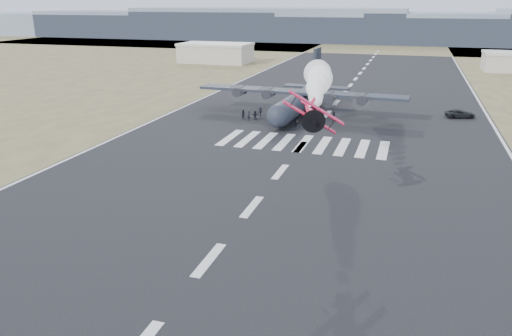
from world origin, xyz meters
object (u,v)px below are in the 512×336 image
at_px(crew_d, 296,122).
at_px(crew_h, 243,114).
at_px(hangar_left, 216,53).
at_px(transport_aircraft, 302,98).
at_px(crew_b, 333,116).
at_px(crew_a, 269,113).
at_px(aerobatic_biplane, 311,113).
at_px(support_vehicle, 460,114).
at_px(crew_c, 260,112).
at_px(crew_f, 255,115).
at_px(crew_e, 283,115).
at_px(crew_g, 249,116).

distance_m(crew_d, crew_h, 10.95).
xyz_separation_m(hangar_left, transport_aircraft, (47.18, -73.87, -0.42)).
xyz_separation_m(crew_b, crew_h, (-16.10, -3.92, 0.06)).
bearing_deg(crew_d, crew_a, -98.34).
height_order(hangar_left, crew_d, hangar_left).
xyz_separation_m(aerobatic_biplane, crew_a, (-15.98, 41.80, -9.75)).
distance_m(support_vehicle, crew_c, 37.51).
xyz_separation_m(hangar_left, crew_f, (40.16, -81.88, -2.56)).
bearing_deg(crew_d, crew_c, -93.08).
relative_size(crew_c, crew_f, 1.02).
relative_size(support_vehicle, crew_f, 3.15).
bearing_deg(aerobatic_biplane, transport_aircraft, 94.44).
height_order(hangar_left, transport_aircraft, transport_aircraft).
relative_size(hangar_left, crew_e, 13.61).
bearing_deg(aerobatic_biplane, crew_h, 108.86).
bearing_deg(crew_b, aerobatic_biplane, 84.98).
bearing_deg(crew_c, crew_f, 38.14).
relative_size(crew_a, crew_f, 0.91).
relative_size(hangar_left, crew_h, 13.99).
bearing_deg(crew_f, crew_c, -83.95).
distance_m(crew_b, crew_c, 13.84).
bearing_deg(transport_aircraft, aerobatic_biplane, -73.96).
bearing_deg(crew_f, crew_b, -158.86).
relative_size(crew_e, crew_g, 1.06).
height_order(crew_b, crew_c, crew_c).
xyz_separation_m(crew_d, crew_f, (-8.30, 2.76, 0.05)).
relative_size(crew_c, crew_d, 1.09).
distance_m(transport_aircraft, crew_b, 8.23).
relative_size(crew_f, crew_h, 0.97).
height_order(crew_a, crew_c, crew_c).
bearing_deg(crew_e, crew_a, -145.27).
bearing_deg(crew_f, crew_e, -152.91).
relative_size(support_vehicle, crew_e, 2.98).
bearing_deg(crew_h, crew_e, -147.94).
bearing_deg(crew_c, crew_d, 91.67).
xyz_separation_m(aerobatic_biplane, transport_aircraft, (-10.79, 46.91, -7.55)).
bearing_deg(crew_g, crew_f, 69.54).
height_order(support_vehicle, crew_f, crew_f).
xyz_separation_m(hangar_left, crew_h, (37.86, -81.93, -2.53)).
xyz_separation_m(hangar_left, crew_a, (41.99, -78.98, -2.63)).
height_order(crew_b, crew_e, crew_e).
xyz_separation_m(crew_a, crew_g, (-2.84, -3.61, 0.07)).
relative_size(crew_b, crew_g, 0.96).
bearing_deg(crew_c, crew_a, 116.19).
height_order(crew_a, crew_e, crew_e).
relative_size(transport_aircraft, crew_e, 22.26).
relative_size(aerobatic_biplane, crew_h, 3.26).
height_order(crew_b, crew_f, crew_f).
xyz_separation_m(aerobatic_biplane, crew_d, (-9.51, 36.14, -9.74)).
distance_m(transport_aircraft, crew_g, 12.05).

